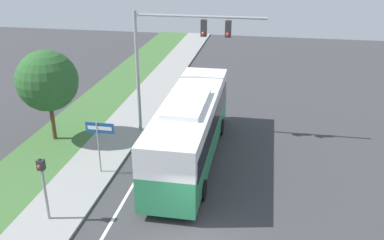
% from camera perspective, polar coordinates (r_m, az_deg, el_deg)
% --- Properties ---
extents(sidewalk, '(2.80, 80.00, 0.12)m').
position_cam_1_polar(sidewalk, '(18.79, -19.84, -14.10)').
color(sidewalk, gray).
rests_on(sidewalk, ground_plane).
extents(bus, '(2.73, 11.61, 3.70)m').
position_cam_1_polar(bus, '(22.23, -0.23, -0.74)').
color(bus, '#2D8956').
rests_on(bus, ground_plane).
extents(signal_gantry, '(7.40, 0.41, 7.35)m').
position_cam_1_polar(signal_gantry, '(24.43, -2.55, 9.48)').
color(signal_gantry, '#939399').
rests_on(signal_gantry, ground_plane).
extents(pedestrian_signal, '(0.28, 0.34, 2.90)m').
position_cam_1_polar(pedestrian_signal, '(18.45, -19.22, -7.56)').
color(pedestrian_signal, '#939399').
rests_on(pedestrian_signal, ground_plane).
extents(street_sign, '(1.44, 0.08, 2.85)m').
position_cam_1_polar(street_sign, '(21.37, -12.25, -2.18)').
color(street_sign, '#939399').
rests_on(street_sign, ground_plane).
extents(roadside_tree, '(3.45, 3.45, 5.30)m').
position_cam_1_polar(roadside_tree, '(25.29, -18.74, 4.97)').
color(roadside_tree, brown).
rests_on(roadside_tree, grass_verge).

